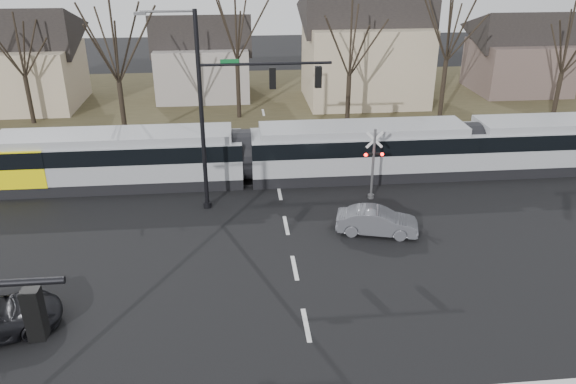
{
  "coord_description": "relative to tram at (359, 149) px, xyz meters",
  "views": [
    {
      "loc": [
        -2.33,
        -14.86,
        13.22
      ],
      "look_at": [
        0.0,
        9.0,
        2.3
      ],
      "focal_mm": 35.0,
      "sensor_mm": 36.0,
      "label": 1
    }
  ],
  "objects": [
    {
      "name": "ground",
      "position": [
        -4.91,
        -16.0,
        -1.74
      ],
      "size": [
        140.0,
        140.0,
        0.0
      ],
      "primitive_type": "plane",
      "color": "black"
    },
    {
      "name": "grass_verge",
      "position": [
        -4.91,
        16.0,
        -1.74
      ],
      "size": [
        140.0,
        28.0,
        0.01
      ],
      "primitive_type": "cube",
      "color": "#38331E",
      "rests_on": "ground"
    },
    {
      "name": "lane_dashes",
      "position": [
        -4.91,
        -0.0,
        -1.74
      ],
      "size": [
        0.18,
        30.0,
        0.01
      ],
      "color": "silver",
      "rests_on": "ground"
    },
    {
      "name": "rail_pair",
      "position": [
        -4.91,
        -0.2,
        -1.71
      ],
      "size": [
        90.0,
        1.52,
        0.06
      ],
      "color": "#59595E",
      "rests_on": "ground"
    },
    {
      "name": "tram",
      "position": [
        0.0,
        0.0,
        0.0
      ],
      "size": [
        42.21,
        3.13,
        3.2
      ],
      "color": "gray",
      "rests_on": "ground"
    },
    {
      "name": "sedan",
      "position": [
        -0.58,
        -7.23,
        -1.1
      ],
      "size": [
        3.32,
        4.61,
        1.3
      ],
      "primitive_type": "imported",
      "rotation": [
        0.0,
        0.0,
        1.31
      ],
      "color": "#53545B",
      "rests_on": "ground"
    },
    {
      "name": "signal_pole_far",
      "position": [
        -7.31,
        -3.5,
        3.96
      ],
      "size": [
        9.28,
        0.44,
        10.2
      ],
      "color": "black",
      "rests_on": "ground"
    },
    {
      "name": "rail_crossing_signal",
      "position": [
        0.09,
        -3.21,
        0.14
      ],
      "size": [
        1.08,
        0.36,
        4.0
      ],
      "color": "#59595B",
      "rests_on": "ground"
    },
    {
      "name": "tree_row",
      "position": [
        -2.91,
        10.0,
        3.26
      ],
      "size": [
        59.2,
        7.2,
        10.0
      ],
      "color": "black",
      "rests_on": "ground"
    },
    {
      "name": "house_a",
      "position": [
        -24.91,
        18.0,
        2.72
      ],
      "size": [
        9.72,
        8.64,
        8.6
      ],
      "color": "tan",
      "rests_on": "ground"
    },
    {
      "name": "house_b",
      "position": [
        -9.91,
        20.0,
        2.23
      ],
      "size": [
        8.64,
        7.56,
        7.65
      ],
      "color": "gray",
      "rests_on": "ground"
    },
    {
      "name": "house_c",
      "position": [
        4.09,
        17.0,
        3.49
      ],
      "size": [
        10.8,
        8.64,
        10.1
      ],
      "color": "tan",
      "rests_on": "ground"
    },
    {
      "name": "house_d",
      "position": [
        19.09,
        19.0,
        2.23
      ],
      "size": [
        8.64,
        7.56,
        7.65
      ],
      "color": "brown",
      "rests_on": "ground"
    }
  ]
}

